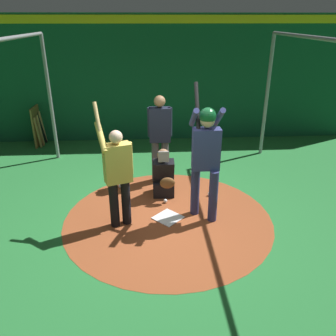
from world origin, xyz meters
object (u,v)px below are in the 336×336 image
(catcher, at_px, (164,177))
(umpire, at_px, (160,134))
(baseball_1, at_px, (210,194))
(baseball_2, at_px, (120,186))
(visitor, at_px, (118,172))
(batter, at_px, (206,153))
(baseball_0, at_px, (165,201))
(home_plate, at_px, (168,218))
(bat_rack, at_px, (40,126))

(catcher, bearing_deg, umpire, -176.74)
(baseball_1, xyz_separation_m, baseball_2, (-0.44, -1.75, 0.00))
(visitor, bearing_deg, catcher, 121.86)
(batter, distance_m, baseball_0, 1.40)
(home_plate, relative_size, baseball_2, 5.68)
(visitor, xyz_separation_m, baseball_1, (-0.87, 1.65, -0.91))
(umpire, distance_m, bat_rack, 4.10)
(catcher, xyz_separation_m, baseball_1, (0.09, 0.89, -0.34))
(catcher, xyz_separation_m, visitor, (0.96, -0.77, 0.57))
(home_plate, bearing_deg, catcher, -177.83)
(visitor, distance_m, baseball_2, 1.60)
(batter, relative_size, baseball_0, 30.29)
(baseball_2, bearing_deg, batter, 52.45)
(catcher, bearing_deg, batter, 38.31)
(batter, xyz_separation_m, baseball_2, (-1.16, -1.51, -1.15))
(visitor, relative_size, bat_rack, 1.92)
(home_plate, height_order, umpire, umpire)
(bat_rack, height_order, baseball_2, bat_rack)
(umpire, distance_m, baseball_0, 1.39)
(baseball_0, bearing_deg, visitor, -50.18)
(baseball_2, bearing_deg, umpire, 111.70)
(batter, distance_m, umpire, 1.64)
(visitor, height_order, baseball_2, visitor)
(umpire, distance_m, visitor, 1.80)
(baseball_0, bearing_deg, bat_rack, -137.59)
(visitor, bearing_deg, bat_rack, -169.33)
(baseball_1, relative_size, baseball_2, 1.00)
(batter, bearing_deg, visitor, -83.74)
(catcher, distance_m, baseball_0, 0.46)
(umpire, bearing_deg, visitor, -23.97)
(baseball_1, bearing_deg, catcher, -96.08)
(baseball_1, bearing_deg, baseball_0, -76.05)
(visitor, bearing_deg, home_plate, 79.17)
(visitor, relative_size, baseball_2, 27.23)
(home_plate, height_order, baseball_1, baseball_1)
(batter, xyz_separation_m, visitor, (0.15, -1.41, -0.24))
(batter, xyz_separation_m, baseball_0, (-0.50, -0.62, -1.15))
(batter, relative_size, bat_rack, 2.13)
(home_plate, relative_size, bat_rack, 0.40)
(catcher, distance_m, visitor, 1.36)
(home_plate, xyz_separation_m, batter, (-0.03, 0.61, 1.18))
(batter, xyz_separation_m, umpire, (-1.49, -0.68, -0.17))
(umpire, relative_size, baseball_2, 24.38)
(visitor, height_order, baseball_0, visitor)
(umpire, bearing_deg, baseball_2, -68.30)
(home_plate, height_order, batter, batter)
(catcher, distance_m, bat_rack, 4.55)
(baseball_0, bearing_deg, baseball_1, 103.95)
(umpire, xyz_separation_m, baseball_0, (0.99, 0.05, -0.98))
(batter, xyz_separation_m, catcher, (-0.81, -0.64, -0.81))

